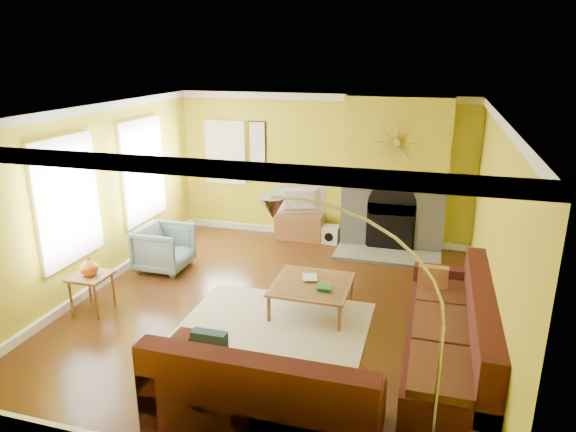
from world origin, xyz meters
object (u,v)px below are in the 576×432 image
(side_table, at_px, (92,293))
(arc_lamp, at_px, (360,342))
(coffee_table, at_px, (312,296))
(armchair, at_px, (164,248))
(sectional_sofa, at_px, (343,324))
(media_console, at_px, (300,226))

(side_table, relative_size, arc_lamp, 0.23)
(coffee_table, relative_size, armchair, 1.30)
(sectional_sofa, xyz_separation_m, armchair, (-3.24, 1.76, -0.08))
(coffee_table, relative_size, media_console, 1.17)
(arc_lamp, bearing_deg, armchair, 138.29)
(armchair, xyz_separation_m, arc_lamp, (3.63, -3.24, 0.79))
(armchair, relative_size, arc_lamp, 0.35)
(media_console, distance_m, side_table, 4.07)
(side_table, height_order, arc_lamp, arc_lamp)
(coffee_table, height_order, arc_lamp, arc_lamp)
(sectional_sofa, distance_m, armchair, 3.69)
(sectional_sofa, xyz_separation_m, side_table, (-3.49, 0.20, -0.18))
(sectional_sofa, height_order, side_table, sectional_sofa)
(sectional_sofa, distance_m, media_console, 4.04)
(media_console, height_order, armchair, armchair)
(coffee_table, xyz_separation_m, arc_lamp, (1.00, -2.53, 0.95))
(coffee_table, bearing_deg, media_console, 108.11)
(armchair, xyz_separation_m, side_table, (-0.24, -1.55, -0.10))
(media_console, xyz_separation_m, side_table, (-1.99, -3.55, 0.02))
(sectional_sofa, relative_size, side_table, 6.36)
(sectional_sofa, xyz_separation_m, coffee_table, (-0.61, 1.05, -0.24))
(sectional_sofa, height_order, coffee_table, sectional_sofa)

